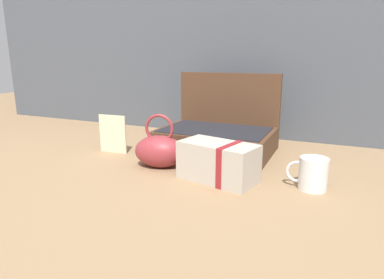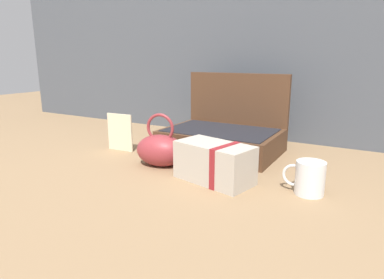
{
  "view_description": "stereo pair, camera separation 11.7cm",
  "coord_description": "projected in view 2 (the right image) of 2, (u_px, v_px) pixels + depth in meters",
  "views": [
    {
      "loc": [
        0.47,
        -1.06,
        0.39
      ],
      "look_at": [
        0.0,
        -0.02,
        0.11
      ],
      "focal_mm": 31.07,
      "sensor_mm": 36.0,
      "label": 1
    },
    {
      "loc": [
        0.57,
        -1.01,
        0.39
      ],
      "look_at": [
        0.0,
        -0.02,
        0.11
      ],
      "focal_mm": 31.07,
      "sensor_mm": 36.0,
      "label": 2
    }
  ],
  "objects": [
    {
      "name": "teal_pouch_handbag",
      "position": [
        161.0,
        149.0,
        1.21
      ],
      "size": [
        0.21,
        0.15,
        0.2
      ],
      "color": "maroon",
      "rests_on": "ground_plane"
    },
    {
      "name": "cream_toiletry_bag",
      "position": [
        215.0,
        163.0,
        1.06
      ],
      "size": [
        0.27,
        0.18,
        0.13
      ],
      "color": "#B2A899",
      "rests_on": "ground_plane"
    },
    {
      "name": "info_card_left",
      "position": [
        120.0,
        132.0,
        1.41
      ],
      "size": [
        0.12,
        0.01,
        0.16
      ],
      "primitive_type": "cube",
      "rotation": [
        0.0,
        0.0,
        0.06
      ],
      "color": "beige",
      "rests_on": "ground_plane"
    },
    {
      "name": "open_suitcase",
      "position": [
        224.0,
        135.0,
        1.4
      ],
      "size": [
        0.46,
        0.34,
        0.32
      ],
      "color": "#4C301E",
      "rests_on": "ground_plane"
    },
    {
      "name": "coffee_mug",
      "position": [
        309.0,
        178.0,
        0.96
      ],
      "size": [
        0.12,
        0.08,
        0.1
      ],
      "color": "silver",
      "rests_on": "ground_plane"
    },
    {
      "name": "ground_plane",
      "position": [
        194.0,
        166.0,
        1.22
      ],
      "size": [
        6.0,
        6.0,
        0.0
      ],
      "primitive_type": "plane",
      "color": "#8C6D4C"
    }
  ]
}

